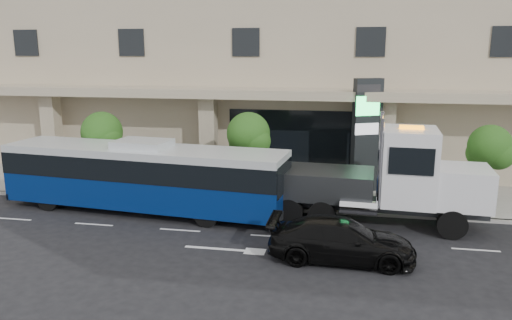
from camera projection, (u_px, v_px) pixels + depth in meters
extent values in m
plane|color=black|center=(277.00, 224.00, 22.16)|extent=(120.00, 120.00, 0.00)
cube|color=gray|center=(290.00, 192.00, 26.95)|extent=(120.00, 6.00, 0.15)
cube|color=gray|center=(283.00, 209.00, 24.06)|extent=(120.00, 0.30, 0.15)
cube|color=tan|center=(309.00, 14.00, 34.88)|extent=(60.00, 15.00, 20.00)
cube|color=tan|center=(295.00, 94.00, 27.56)|extent=(60.00, 2.80, 0.50)
cube|color=black|center=(296.00, 144.00, 29.35)|extent=(8.00, 0.12, 4.00)
cube|color=tan|center=(52.00, 132.00, 30.77)|extent=(0.90, 0.90, 4.90)
cube|color=tan|center=(209.00, 137.00, 29.01)|extent=(0.90, 0.90, 4.90)
cube|color=tan|center=(385.00, 143.00, 27.25)|extent=(0.90, 0.90, 4.90)
cylinder|color=#422B19|center=(104.00, 163.00, 27.04)|extent=(0.14, 0.14, 2.80)
sphere|color=#284F16|center=(102.00, 132.00, 26.67)|extent=(2.20, 2.20, 2.20)
sphere|color=#284F16|center=(107.00, 139.00, 26.49)|extent=(1.65, 1.65, 1.65)
sphere|color=#284F16|center=(99.00, 139.00, 27.00)|extent=(1.54, 1.54, 1.54)
cylinder|color=#422B19|center=(249.00, 168.00, 25.62)|extent=(0.14, 0.14, 2.94)
sphere|color=#284F16|center=(248.00, 134.00, 25.23)|extent=(2.20, 2.20, 2.20)
sphere|color=#284F16|center=(254.00, 141.00, 25.05)|extent=(1.65, 1.65, 1.65)
sphere|color=#284F16|center=(243.00, 141.00, 25.56)|extent=(1.54, 1.54, 1.54)
cylinder|color=#422B19|center=(486.00, 181.00, 23.61)|extent=(0.14, 0.14, 2.73)
sphere|color=#284F16|center=(490.00, 146.00, 23.25)|extent=(2.00, 2.00, 2.00)
sphere|color=#284F16|center=(498.00, 154.00, 23.06)|extent=(1.50, 1.50, 1.50)
sphere|color=#284F16|center=(481.00, 153.00, 23.58)|extent=(1.40, 1.40, 1.40)
cylinder|color=black|center=(48.00, 199.00, 23.98)|extent=(1.16, 0.46, 1.14)
cylinder|color=black|center=(79.00, 186.00, 26.22)|extent=(1.16, 0.46, 1.14)
cylinder|color=black|center=(207.00, 214.00, 21.74)|extent=(1.16, 0.46, 1.14)
cylinder|color=black|center=(225.00, 199.00, 23.98)|extent=(1.16, 0.46, 1.14)
cube|color=#051D58|center=(145.00, 189.00, 23.74)|extent=(13.84, 4.22, 1.36)
cube|color=black|center=(144.00, 165.00, 23.49)|extent=(13.85, 4.27, 1.02)
cube|color=silver|center=(143.00, 151.00, 23.34)|extent=(13.84, 4.22, 0.34)
cube|color=silver|center=(142.00, 144.00, 23.26)|extent=(2.67, 2.06, 0.34)
cube|color=#2D3033|center=(28.00, 190.00, 25.72)|extent=(0.43, 2.84, 0.34)
cube|color=#2D3033|center=(283.00, 214.00, 22.01)|extent=(0.43, 2.84, 0.34)
cube|color=#2D3033|center=(374.00, 204.00, 22.12)|extent=(9.47, 1.70, 0.44)
cube|color=white|center=(462.00, 187.00, 21.03)|extent=(2.37, 2.68, 1.66)
cube|color=silver|center=(491.00, 188.00, 20.77)|extent=(0.22, 2.22, 1.33)
cube|color=white|center=(409.00, 166.00, 21.39)|extent=(2.39, 2.90, 3.21)
cube|color=black|center=(436.00, 156.00, 21.03)|extent=(0.25, 2.44, 1.33)
cylinder|color=silver|center=(380.00, 164.00, 20.47)|extent=(0.21, 0.21, 3.77)
cylinder|color=silver|center=(380.00, 153.00, 22.77)|extent=(0.21, 0.21, 3.77)
cube|color=#2D3033|center=(321.00, 183.00, 22.50)|extent=(4.81, 2.95, 1.22)
cube|color=#2D3033|center=(263.00, 193.00, 23.27)|extent=(1.79, 0.42, 0.24)
cube|color=#2D3033|center=(250.00, 201.00, 23.53)|extent=(0.40, 2.01, 0.20)
cube|color=orange|center=(412.00, 128.00, 21.03)|extent=(1.02, 0.45, 0.16)
cylinder|color=black|center=(452.00, 225.00, 20.33)|extent=(1.24, 0.43, 1.22)
cylinder|color=black|center=(445.00, 208.00, 22.53)|extent=(1.24, 0.43, 1.22)
cylinder|color=black|center=(322.00, 214.00, 21.59)|extent=(1.24, 0.43, 1.22)
cylinder|color=black|center=(327.00, 199.00, 23.79)|extent=(1.24, 0.43, 1.22)
cylinder|color=black|center=(289.00, 212.00, 21.93)|extent=(1.24, 0.43, 1.22)
cylinder|color=black|center=(298.00, 197.00, 24.13)|extent=(1.24, 0.43, 1.22)
imported|color=black|center=(341.00, 240.00, 18.24)|extent=(5.37, 2.24, 1.55)
cube|color=black|center=(366.00, 136.00, 26.32)|extent=(1.57, 1.07, 6.00)
cube|color=#26E965|center=(368.00, 106.00, 25.70)|extent=(1.21, 0.58, 1.00)
cube|color=silver|center=(367.00, 129.00, 25.96)|extent=(1.21, 0.58, 0.60)
cube|color=#262628|center=(369.00, 88.00, 25.51)|extent=(1.21, 0.58, 0.40)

